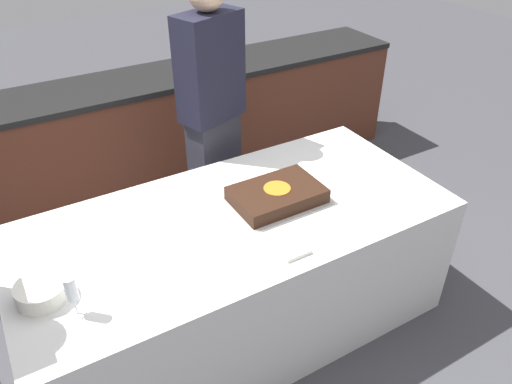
{
  "coord_description": "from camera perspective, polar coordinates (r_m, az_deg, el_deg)",
  "views": [
    {
      "loc": [
        -0.91,
        -1.76,
        2.24
      ],
      "look_at": [
        0.12,
        0.0,
        0.86
      ],
      "focal_mm": 35.0,
      "sensor_mm": 36.0,
      "label": 1
    }
  ],
  "objects": [
    {
      "name": "dining_table",
      "position": [
        2.72,
        -2.29,
        -9.15
      ],
      "size": [
        2.18,
        1.02,
        0.76
      ],
      "color": "silver",
      "rests_on": "ground_plane"
    },
    {
      "name": "side_plate_right_edge",
      "position": [
        3.0,
        12.22,
        3.68
      ],
      "size": [
        0.18,
        0.18,
        0.0
      ],
      "color": "white",
      "rests_on": "dining_table"
    },
    {
      "name": "utensil_pile",
      "position": [
        2.25,
        4.43,
        -6.79
      ],
      "size": [
        0.13,
        0.09,
        0.02
      ],
      "color": "white",
      "rests_on": "dining_table"
    },
    {
      "name": "wine_glass",
      "position": [
        2.03,
        -20.36,
        -10.54
      ],
      "size": [
        0.07,
        0.07,
        0.19
      ],
      "color": "white",
      "rests_on": "dining_table"
    },
    {
      "name": "cake",
      "position": [
        2.55,
        2.39,
        -0.33
      ],
      "size": [
        0.49,
        0.34,
        0.08
      ],
      "color": "#B7B2AD",
      "rests_on": "dining_table"
    },
    {
      "name": "person_cutting_cake",
      "position": [
        3.05,
        -4.96,
        8.05
      ],
      "size": [
        0.43,
        0.31,
        1.74
      ],
      "rotation": [
        0.0,
        0.0,
        -2.81
      ],
      "color": "#282833",
      "rests_on": "ground_plane"
    },
    {
      "name": "plate_stack",
      "position": [
        2.2,
        -23.28,
        -10.4
      ],
      "size": [
        0.21,
        0.21,
        0.08
      ],
      "color": "white",
      "rests_on": "dining_table"
    },
    {
      "name": "side_plate_near_cake",
      "position": [
        2.78,
        -1.43,
        1.92
      ],
      "size": [
        0.18,
        0.18,
        0.0
      ],
      "color": "white",
      "rests_on": "dining_table"
    },
    {
      "name": "ground_plane",
      "position": [
        2.99,
        -2.12,
        -14.45
      ],
      "size": [
        14.0,
        14.0,
        0.0
      ],
      "primitive_type": "plane",
      "color": "#424247"
    },
    {
      "name": "back_counter",
      "position": [
        3.89,
        -13.55,
        5.9
      ],
      "size": [
        4.4,
        0.58,
        0.92
      ],
      "color": "#5B2D1E",
      "rests_on": "ground_plane"
    }
  ]
}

